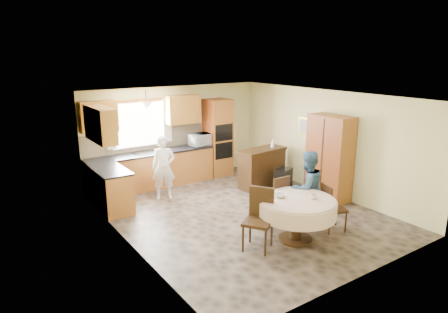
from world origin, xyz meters
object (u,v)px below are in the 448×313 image
at_px(chair_back, 277,197).
at_px(cupboard, 329,158).
at_px(dining_table, 297,208).
at_px(person_sink, 164,168).
at_px(chair_right, 331,205).
at_px(oven_tower, 218,137).
at_px(sideboard, 262,169).
at_px(chair_left, 259,215).
at_px(person_dining, 307,188).

bearing_deg(chair_back, cupboard, -168.42).
distance_m(dining_table, person_sink, 3.49).
bearing_deg(chair_right, chair_back, 56.36).
distance_m(oven_tower, dining_table, 4.38).
distance_m(sideboard, person_sink, 2.53).
distance_m(cupboard, person_sink, 3.84).
distance_m(chair_back, chair_right, 1.03).
height_order(cupboard, dining_table, cupboard).
xyz_separation_m(oven_tower, dining_table, (-1.08, -4.22, -0.43)).
distance_m(cupboard, chair_left, 3.05).
xyz_separation_m(oven_tower, sideboard, (0.35, -1.51, -0.60)).
relative_size(sideboard, cupboard, 0.66).
bearing_deg(dining_table, chair_left, 165.93).
bearing_deg(cupboard, chair_back, -168.16).
height_order(chair_back, chair_right, chair_back).
xyz_separation_m(chair_back, chair_right, (0.63, -0.82, -0.04)).
bearing_deg(chair_left, sideboard, 105.47).
xyz_separation_m(dining_table, chair_left, (-0.72, 0.18, -0.03)).
bearing_deg(oven_tower, person_dining, -96.03).
xyz_separation_m(oven_tower, chair_back, (-0.87, -3.46, -0.51)).
bearing_deg(person_dining, dining_table, 36.02).
height_order(person_sink, person_dining, person_dining).
height_order(oven_tower, person_dining, oven_tower).
distance_m(chair_left, person_dining, 1.42).
bearing_deg(person_dining, cupboard, -148.73).
relative_size(dining_table, chair_left, 1.31).
xyz_separation_m(chair_left, chair_right, (1.55, -0.24, -0.09)).
bearing_deg(chair_back, oven_tower, -104.35).
distance_m(cupboard, chair_right, 1.86).
height_order(chair_back, person_dining, person_dining).
relative_size(oven_tower, chair_right, 2.30).
bearing_deg(cupboard, sideboard, 114.92).
relative_size(dining_table, chair_right, 1.53).
height_order(cupboard, person_sink, cupboard).
distance_m(person_sink, person_dining, 3.37).
bearing_deg(person_sink, chair_left, -61.08).
distance_m(oven_tower, person_sink, 2.29).
bearing_deg(oven_tower, chair_back, -104.09).
height_order(oven_tower, cupboard, oven_tower).
xyz_separation_m(chair_left, chair_back, (0.93, 0.58, -0.04)).
bearing_deg(oven_tower, chair_right, -93.25).
bearing_deg(chair_left, chair_back, 87.68).
distance_m(sideboard, chair_right, 2.84).
xyz_separation_m(dining_table, person_dining, (0.67, 0.42, 0.12)).
relative_size(dining_table, person_dining, 0.94).
bearing_deg(person_sink, sideboard, 9.22).
height_order(sideboard, chair_left, chair_left).
xyz_separation_m(sideboard, chair_left, (-2.15, -2.53, 0.13)).
bearing_deg(oven_tower, dining_table, -104.30).
bearing_deg(chair_back, sideboard, -122.22).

